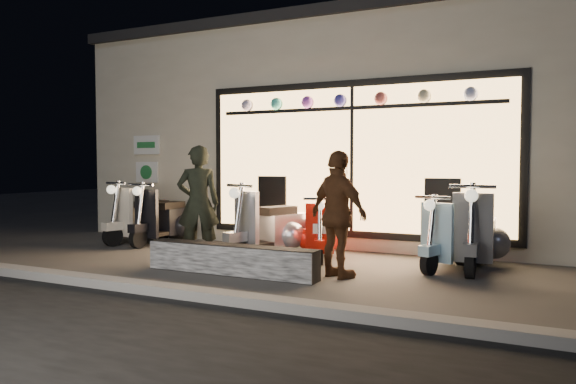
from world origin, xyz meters
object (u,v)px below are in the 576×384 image
(graffiti_barrier, at_px, (231,259))
(scooter_silver, at_px, (275,227))
(woman, at_px, (338,214))
(scooter_red, at_px, (320,233))
(man, at_px, (198,203))

(graffiti_barrier, relative_size, scooter_silver, 1.60)
(scooter_silver, height_order, woman, woman)
(graffiti_barrier, xyz_separation_m, scooter_red, (0.53, 1.78, 0.18))
(woman, bearing_deg, scooter_silver, -11.41)
(graffiti_barrier, xyz_separation_m, man, (-1.04, 0.72, 0.68))
(scooter_red, bearing_deg, scooter_silver, 167.47)
(scooter_silver, xyz_separation_m, scooter_red, (0.73, 0.14, -0.07))
(scooter_red, height_order, woman, woman)
(scooter_red, relative_size, woman, 0.78)
(scooter_silver, bearing_deg, man, -112.08)
(man, bearing_deg, woman, 139.05)
(woman, bearing_deg, graffiti_barrier, 43.77)
(scooter_silver, bearing_deg, graffiti_barrier, -62.94)
(man, height_order, woman, man)
(graffiti_barrier, distance_m, scooter_red, 1.86)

